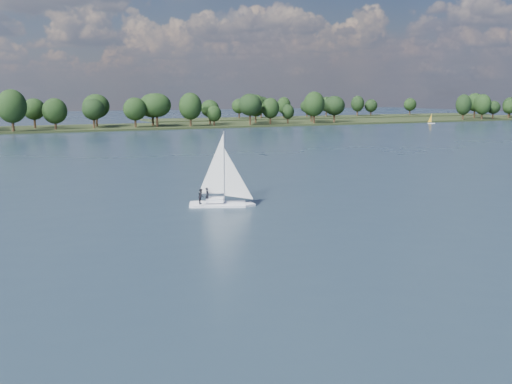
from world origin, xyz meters
The scene contains 6 objects.
ground centered at (0.00, 100.00, 0.00)m, with size 700.00×700.00×0.00m, color #233342.
far_shore centered at (0.00, 212.00, 0.00)m, with size 660.00×40.00×1.50m, color black.
far_shore_back centered at (160.00, 260.00, 0.00)m, with size 220.00×30.00×1.40m, color black.
sailboat centered at (2.55, 40.80, 2.76)m, with size 7.75×4.87×9.91m.
dinghy_orange centered at (166.77, 184.62, 1.20)m, with size 3.42×2.52×5.10m.
treeline centered at (-10.65, 207.84, 7.98)m, with size 562.20×74.25×17.43m.
Camera 1 is at (-23.08, -25.02, 14.09)m, focal length 40.00 mm.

